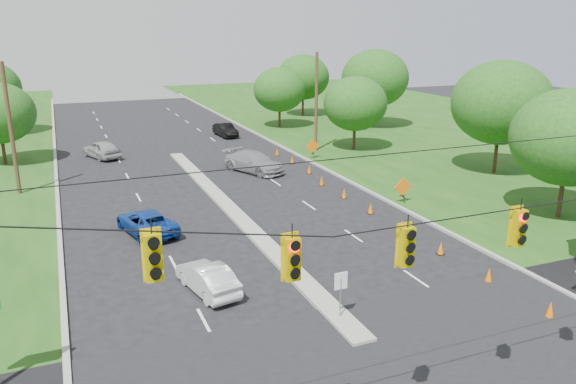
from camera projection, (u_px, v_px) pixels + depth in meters
name	position (u px, v px, depth m)	size (l,w,h in m)	color
curb_left	(57.00, 190.00, 39.81)	(0.25, 110.00, 0.16)	gray
curb_right	(315.00, 165.00, 47.18)	(0.25, 110.00, 0.16)	gray
median	(230.00, 210.00, 35.51)	(1.00, 34.00, 0.18)	gray
median_sign	(341.00, 286.00, 21.79)	(0.55, 0.06, 2.05)	gray
signal_span	(467.00, 275.00, 14.57)	(25.60, 0.32, 9.00)	#422D1C
utility_pole_far_left	(11.00, 130.00, 37.66)	(0.28, 0.28, 9.00)	#422D1C
utility_pole_far_right	(316.00, 103.00, 51.21)	(0.28, 0.28, 9.00)	#422D1C
cone_0	(550.00, 310.00, 22.30)	(0.32, 0.32, 0.70)	#FF6C00
cone_1	(489.00, 275.00, 25.41)	(0.32, 0.32, 0.70)	#FF6C00
cone_2	(441.00, 248.00, 28.51)	(0.32, 0.32, 0.70)	#FF6C00
cone_3	(402.00, 226.00, 31.62)	(0.32, 0.32, 0.70)	#FF6C00
cone_4	(371.00, 208.00, 34.72)	(0.32, 0.32, 0.70)	#FF6C00
cone_5	(344.00, 193.00, 37.83)	(0.32, 0.32, 0.70)	#FF6C00
cone_6	(322.00, 181.00, 40.93)	(0.32, 0.32, 0.70)	#FF6C00
cone_7	(309.00, 169.00, 44.25)	(0.32, 0.32, 0.70)	#FF6C00
cone_8	(292.00, 160.00, 47.36)	(0.32, 0.32, 0.70)	#FF6C00
cone_9	(277.00, 152.00, 50.46)	(0.32, 0.32, 0.70)	#FF6C00
work_sign_1	(403.00, 188.00, 36.48)	(1.27, 0.58, 1.37)	black
work_sign_2	(313.00, 147.00, 48.90)	(1.27, 0.58, 1.37)	black
tree_7	(569.00, 137.00, 32.69)	(6.72, 6.72, 7.84)	black
tree_8	(501.00, 103.00, 42.84)	(7.56, 7.56, 8.82)	black
tree_9	(355.00, 104.00, 51.65)	(5.88, 5.88, 6.86)	black
tree_10	(375.00, 78.00, 63.08)	(7.56, 7.56, 8.82)	black
tree_11	(303.00, 77.00, 71.56)	(6.72, 6.72, 7.84)	black
tree_12	(279.00, 89.00, 63.34)	(5.88, 5.88, 6.86)	black
white_sedan	(207.00, 278.00, 24.42)	(1.38, 3.95, 1.30)	silver
blue_pickup	(147.00, 222.00, 31.32)	(2.20, 4.78, 1.33)	navy
silver_car_far	(254.00, 162.00, 44.66)	(2.26, 5.56, 1.61)	gray
silver_car_oncoming	(101.00, 149.00, 49.40)	(1.85, 4.59, 1.56)	#9E9E9E
dark_car_receding	(225.00, 130.00, 59.16)	(1.46, 4.19, 1.38)	black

